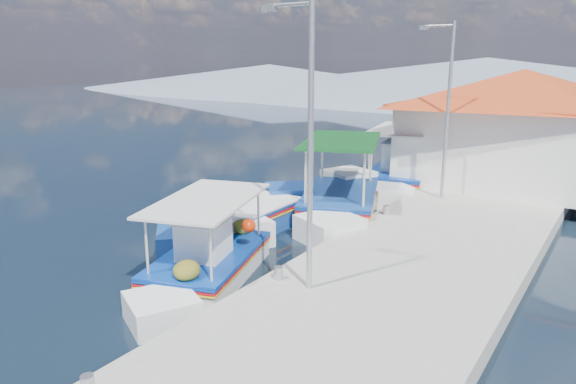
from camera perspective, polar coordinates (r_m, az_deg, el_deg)
The scene contains 10 objects.
ground at distance 13.46m, azimuth -19.76°, elevation -10.03°, with size 160.00×160.00×0.00m, color black.
quay at distance 14.68m, azimuth 14.91°, elevation -6.53°, with size 5.00×44.00×0.50m, color #A6A39B.
bollards at distance 14.64m, azimuth 6.25°, elevation -4.50°, with size 0.20×17.20×0.30m.
main_caique at distance 13.47m, azimuth -8.21°, elevation -7.25°, with size 3.35×6.52×2.26m.
caique_green_canopy at distance 18.51m, azimuth 5.86°, elevation -1.12°, with size 4.18×7.33×2.95m.
caique_blue_hull at distance 16.76m, azimuth -4.81°, elevation -3.10°, with size 2.18×7.14×1.27m.
caique_far at distance 22.84m, azimuth 12.02°, elevation 1.81°, with size 3.23×7.72×2.75m.
harbor_building at distance 22.59m, azimuth 23.59°, elevation 6.63°, with size 10.49×10.49×4.40m.
lamp_post_near at distance 10.78m, azimuth 2.03°, elevation 6.28°, with size 1.21×0.14×6.00m.
lamp_post_far at distance 19.00m, azimuth 16.61°, elevation 9.24°, with size 1.21×0.14×6.00m.
Camera 1 is at (10.09, -7.10, 5.38)m, focal length 33.05 mm.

